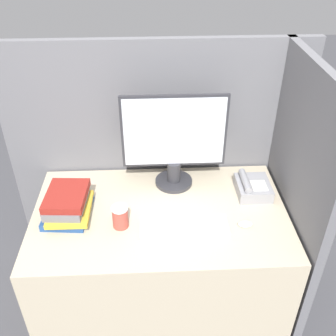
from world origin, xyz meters
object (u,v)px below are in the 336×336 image
at_px(coffee_cup, 120,217).
at_px(monitor, 174,142).
at_px(mouse, 245,224).
at_px(desk_telephone, 252,187).
at_px(keyboard, 184,227).
at_px(book_stack, 68,205).

bearing_deg(coffee_cup, monitor, 50.64).
distance_m(mouse, desk_telephone, 0.28).
bearing_deg(monitor, coffee_cup, -129.36).
height_order(keyboard, mouse, mouse).
distance_m(monitor, keyboard, 0.45).
xyz_separation_m(coffee_cup, desk_telephone, (0.70, 0.23, -0.02)).
bearing_deg(book_stack, mouse, -8.17).
relative_size(keyboard, desk_telephone, 2.11).
xyz_separation_m(keyboard, coffee_cup, (-0.31, 0.03, 0.05)).
relative_size(monitor, keyboard, 1.29).
xyz_separation_m(monitor, keyboard, (0.03, -0.38, -0.25)).
bearing_deg(book_stack, coffee_cup, -19.34).
bearing_deg(coffee_cup, keyboard, -6.45).
relative_size(coffee_cup, desk_telephone, 0.57).
xyz_separation_m(keyboard, mouse, (0.30, 0.00, 0.00)).
distance_m(monitor, book_stack, 0.63).
height_order(monitor, keyboard, monitor).
bearing_deg(desk_telephone, mouse, -109.41).
height_order(monitor, coffee_cup, monitor).
xyz_separation_m(keyboard, desk_telephone, (0.39, 0.26, 0.03)).
relative_size(mouse, coffee_cup, 0.63).
bearing_deg(keyboard, mouse, 0.50).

